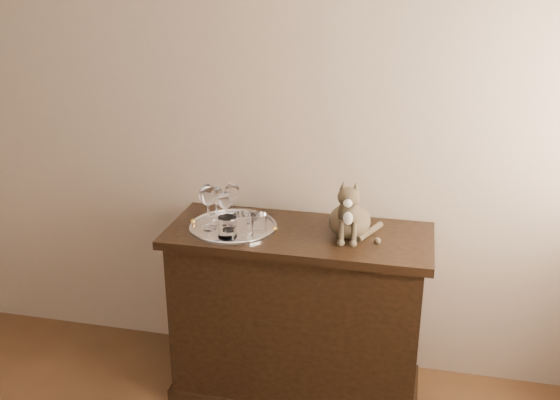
% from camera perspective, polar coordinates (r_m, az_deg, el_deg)
% --- Properties ---
extents(wall_back, '(4.00, 0.10, 2.70)m').
position_cam_1_polar(wall_back, '(3.12, -8.07, 8.81)').
color(wall_back, '#BFA68F').
rests_on(wall_back, ground).
extents(sideboard, '(1.20, 0.50, 0.85)m').
position_cam_1_polar(sideboard, '(3.02, 1.61, -10.34)').
color(sideboard, black).
rests_on(sideboard, ground).
extents(tray, '(0.40, 0.40, 0.01)m').
position_cam_1_polar(tray, '(2.86, -4.29, -2.54)').
color(tray, silver).
rests_on(tray, sideboard).
extents(wine_glass_a, '(0.07, 0.07, 0.17)m').
position_cam_1_polar(wine_glass_a, '(2.89, -5.82, -0.43)').
color(wine_glass_a, white).
rests_on(wine_glass_a, tray).
extents(wine_glass_b, '(0.07, 0.07, 0.19)m').
position_cam_1_polar(wine_glass_b, '(2.89, -4.35, -0.18)').
color(wine_glass_b, silver).
rests_on(wine_glass_b, tray).
extents(wine_glass_c, '(0.08, 0.08, 0.21)m').
position_cam_1_polar(wine_glass_c, '(2.82, -6.58, -0.59)').
color(wine_glass_c, silver).
rests_on(wine_glass_c, tray).
extents(wine_glass_d, '(0.07, 0.07, 0.17)m').
position_cam_1_polar(wine_glass_d, '(2.82, -5.03, -0.90)').
color(wine_glass_d, silver).
rests_on(wine_glass_d, tray).
extents(tumbler_a, '(0.09, 0.09, 0.10)m').
position_cam_1_polar(tumbler_a, '(2.76, -3.34, -2.22)').
color(tumbler_a, white).
rests_on(tumbler_a, tray).
extents(tumbler_b, '(0.08, 0.08, 0.09)m').
position_cam_1_polar(tumbler_b, '(2.74, -4.85, -2.50)').
color(tumbler_b, white).
rests_on(tumbler_b, tray).
extents(tumbler_c, '(0.07, 0.07, 0.08)m').
position_cam_1_polar(tumbler_c, '(2.80, -1.94, -2.05)').
color(tumbler_c, white).
rests_on(tumbler_c, tray).
extents(cat, '(0.29, 0.27, 0.29)m').
position_cam_1_polar(cat, '(2.74, 6.44, -0.52)').
color(cat, '#4B3B2D').
rests_on(cat, sideboard).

